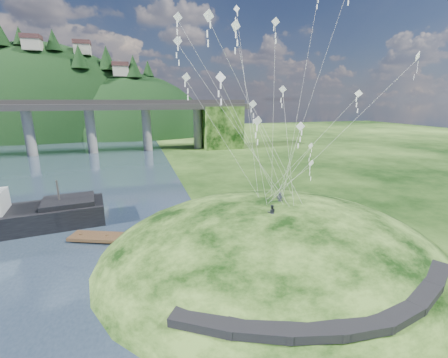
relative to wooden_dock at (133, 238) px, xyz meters
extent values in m
plane|color=black|center=(5.68, -8.30, -0.44)|extent=(320.00, 320.00, 0.00)
ellipsoid|color=black|center=(13.68, -6.30, -1.94)|extent=(36.00, 32.00, 13.00)
cube|color=black|center=(4.18, -16.30, 1.58)|extent=(4.32, 3.62, 0.71)
cube|color=black|center=(7.18, -17.95, 1.65)|extent=(4.10, 2.97, 0.61)
cube|color=black|center=(10.18, -18.95, 1.64)|extent=(3.85, 2.37, 0.62)
cube|color=black|center=(13.18, -19.40, 1.60)|extent=(3.62, 1.83, 0.66)
cube|color=black|center=(16.18, -19.20, 1.60)|extent=(3.82, 2.27, 0.68)
cube|color=black|center=(19.18, -18.25, 1.70)|extent=(4.11, 2.97, 0.71)
cube|color=black|center=(22.18, -16.70, 1.72)|extent=(4.26, 3.43, 0.66)
cylinder|color=gray|center=(-26.32, 61.70, 6.06)|extent=(2.60, 2.60, 13.00)
cylinder|color=gray|center=(-10.82, 61.70, 6.06)|extent=(2.60, 2.60, 13.00)
cylinder|color=gray|center=(4.68, 61.70, 6.06)|extent=(2.60, 2.60, 13.00)
cylinder|color=gray|center=(20.18, 61.70, 6.06)|extent=(2.60, 2.60, 13.00)
cube|color=black|center=(27.68, 61.70, 6.06)|extent=(12.00, 11.00, 13.00)
ellipsoid|color=black|center=(-34.32, 117.70, -6.44)|extent=(96.00, 68.00, 88.00)
ellipsoid|color=black|center=(0.68, 109.70, -10.44)|extent=(76.00, 56.00, 72.00)
cone|color=black|center=(-37.19, 105.76, 37.44)|extent=(4.97, 4.97, 6.54)
cone|color=black|center=(-25.72, 103.74, 36.23)|extent=(5.83, 5.83, 7.67)
cone|color=black|center=(-16.77, 98.78, 30.14)|extent=(6.47, 6.47, 8.51)
cone|color=black|center=(-7.54, 105.69, 30.79)|extent=(7.13, 7.13, 9.38)
cone|color=black|center=(2.56, 100.73, 27.43)|extent=(6.56, 6.56, 8.63)
cone|color=black|center=(8.45, 106.33, 27.24)|extent=(4.88, 4.88, 6.42)
cube|color=beige|center=(-32.32, 101.70, 33.84)|extent=(6.00, 5.00, 4.00)
cube|color=#512E2E|center=(-32.32, 101.70, 36.54)|extent=(6.40, 5.40, 1.60)
cube|color=beige|center=(-16.32, 107.70, 33.74)|extent=(6.00, 5.00, 4.00)
cube|color=#512E2E|center=(-16.32, 107.70, 36.44)|extent=(6.40, 5.40, 1.60)
cube|color=beige|center=(-2.32, 101.70, 25.44)|extent=(6.00, 5.00, 4.00)
cube|color=#512E2E|center=(-2.32, 101.70, 28.14)|extent=(6.40, 5.40, 1.60)
cube|color=black|center=(-14.38, 7.05, 0.84)|extent=(22.32, 8.48, 2.57)
cube|color=black|center=(-7.50, 7.87, 2.43)|extent=(6.48, 5.62, 0.59)
cylinder|color=#2D2B2B|center=(-8.49, 7.75, 3.71)|extent=(0.24, 0.24, 2.97)
cube|color=#3E2A19|center=(0.00, 0.00, 0.01)|extent=(13.86, 7.33, 0.35)
cylinder|color=#3E2A19|center=(-5.58, 2.27, -0.24)|extent=(0.30, 0.30, 1.00)
cylinder|color=#3E2A19|center=(-2.79, 1.13, -0.24)|extent=(0.30, 0.30, 1.00)
cylinder|color=#3E2A19|center=(0.00, 0.00, -0.24)|extent=(0.30, 0.30, 1.00)
cylinder|color=#3E2A19|center=(2.79, -1.13, -0.24)|extent=(0.30, 0.30, 1.00)
cylinder|color=#3E2A19|center=(5.58, -2.27, -0.24)|extent=(0.30, 0.30, 1.00)
imported|color=#242830|center=(14.88, -5.02, 5.47)|extent=(0.83, 0.74, 1.90)
imported|color=#242830|center=(12.63, -7.82, 5.31)|extent=(0.92, 0.82, 1.58)
cube|color=white|center=(5.25, -3.43, 21.43)|extent=(0.80, 0.24, 0.79)
cube|color=white|center=(5.25, -3.43, 20.86)|extent=(0.10, 0.06, 0.47)
cube|color=white|center=(5.25, -3.43, 20.29)|extent=(0.10, 0.06, 0.47)
cube|color=white|center=(5.25, -3.43, 19.72)|extent=(0.10, 0.06, 0.47)
cube|color=white|center=(6.30, -10.03, 20.07)|extent=(0.79, 0.24, 0.78)
cube|color=white|center=(6.30, -10.03, 19.51)|extent=(0.10, 0.07, 0.46)
cube|color=white|center=(6.30, -10.03, 18.94)|extent=(0.10, 0.07, 0.46)
cube|color=white|center=(6.30, -10.03, 18.38)|extent=(0.10, 0.07, 0.46)
cube|color=white|center=(15.67, -2.99, 15.67)|extent=(0.73, 0.32, 0.74)
cube|color=white|center=(15.67, -2.99, 15.13)|extent=(0.10, 0.02, 0.44)
cube|color=white|center=(15.67, -2.99, 14.58)|extent=(0.10, 0.02, 0.44)
cube|color=white|center=(15.67, -2.99, 14.04)|extent=(0.10, 0.02, 0.44)
cube|color=white|center=(6.53, -12.09, 16.04)|extent=(0.58, 0.49, 0.70)
cube|color=white|center=(6.53, -12.09, 15.53)|extent=(0.09, 0.05, 0.42)
cube|color=white|center=(6.53, -12.09, 15.03)|extent=(0.09, 0.05, 0.42)
cube|color=white|center=(6.53, -12.09, 14.52)|extent=(0.09, 0.05, 0.42)
cube|color=white|center=(20.22, -5.92, 23.11)|extent=(0.10, 0.07, 0.46)
cube|color=white|center=(19.67, -9.22, 15.16)|extent=(0.58, 0.40, 0.66)
cube|color=white|center=(19.67, -9.22, 14.68)|extent=(0.09, 0.05, 0.39)
cube|color=white|center=(19.67, -9.22, 14.20)|extent=(0.09, 0.05, 0.39)
cube|color=white|center=(19.67, -9.22, 13.73)|extent=(0.09, 0.05, 0.39)
cube|color=white|center=(14.55, -8.70, 12.46)|extent=(0.74, 0.31, 0.77)
cube|color=white|center=(14.55, -8.70, 11.91)|extent=(0.10, 0.04, 0.45)
cube|color=white|center=(14.55, -8.70, 11.37)|extent=(0.10, 0.04, 0.45)
cube|color=white|center=(14.55, -8.70, 10.82)|extent=(0.10, 0.04, 0.45)
cube|color=white|center=(11.23, -7.23, 12.88)|extent=(0.88, 0.32, 0.85)
cube|color=white|center=(11.23, -7.23, 12.26)|extent=(0.11, 0.06, 0.51)
cube|color=white|center=(11.23, -7.23, 11.64)|extent=(0.11, 0.06, 0.51)
cube|color=white|center=(11.23, -7.23, 11.02)|extent=(0.11, 0.06, 0.51)
cube|color=white|center=(9.21, -7.12, 20.25)|extent=(0.85, 0.28, 0.85)
cube|color=white|center=(9.21, -7.12, 19.64)|extent=(0.11, 0.08, 0.51)
cube|color=white|center=(9.21, -7.12, 19.02)|extent=(0.11, 0.08, 0.51)
cube|color=white|center=(9.21, -7.12, 18.40)|extent=(0.11, 0.08, 0.51)
cube|color=white|center=(14.20, -3.78, 21.58)|extent=(0.77, 0.19, 0.78)
cube|color=white|center=(14.20, -3.78, 21.03)|extent=(0.10, 0.02, 0.45)
cube|color=white|center=(14.20, -3.78, 20.48)|extent=(0.10, 0.02, 0.45)
cube|color=white|center=(14.20, -3.78, 19.92)|extent=(0.10, 0.02, 0.45)
cube|color=white|center=(12.34, 1.92, 23.94)|extent=(0.51, 0.54, 0.69)
cube|color=white|center=(12.34, 1.92, 23.44)|extent=(0.09, 0.06, 0.41)
cube|color=white|center=(12.34, 1.92, 22.93)|extent=(0.09, 0.06, 0.41)
cube|color=white|center=(12.34, 1.92, 22.43)|extent=(0.09, 0.06, 0.41)
cube|color=white|center=(5.04, -4.21, 19.42)|extent=(0.78, 0.30, 0.77)
cube|color=white|center=(5.04, -4.21, 18.86)|extent=(0.10, 0.03, 0.46)
cube|color=white|center=(5.04, -4.21, 18.30)|extent=(0.10, 0.03, 0.46)
cube|color=white|center=(5.04, -4.21, 17.73)|extent=(0.10, 0.03, 0.46)
cube|color=white|center=(20.63, -0.46, 24.70)|extent=(0.09, 0.07, 0.45)
cube|color=white|center=(20.63, -0.46, 24.15)|extent=(0.09, 0.07, 0.45)
cube|color=white|center=(5.44, -5.59, 16.43)|extent=(0.75, 0.27, 0.73)
cube|color=white|center=(5.44, -5.59, 15.90)|extent=(0.09, 0.07, 0.44)
cube|color=white|center=(5.44, -5.59, 15.36)|extent=(0.09, 0.07, 0.44)
cube|color=white|center=(5.44, -5.59, 14.82)|extent=(0.09, 0.07, 0.44)
cube|color=white|center=(21.26, -13.06, 17.72)|extent=(0.64, 0.32, 0.68)
cube|color=white|center=(21.26, -13.06, 17.24)|extent=(0.08, 0.07, 0.40)
cube|color=white|center=(21.26, -13.06, 16.75)|extent=(0.08, 0.07, 0.40)
cube|color=white|center=(21.26, -13.06, 16.26)|extent=(0.08, 0.07, 0.40)
cube|color=white|center=(19.53, -3.14, 7.83)|extent=(0.81, 0.31, 0.82)
cube|color=white|center=(19.53, -3.14, 7.23)|extent=(0.10, 0.08, 0.49)
cube|color=white|center=(19.53, -3.14, 6.64)|extent=(0.10, 0.08, 0.49)
cube|color=white|center=(19.53, -3.14, 6.05)|extent=(0.10, 0.08, 0.49)
cube|color=white|center=(22.54, 1.88, 8.90)|extent=(0.82, 0.23, 0.81)
cube|color=white|center=(22.54, 1.88, 8.32)|extent=(0.10, 0.07, 0.48)
cube|color=white|center=(22.54, 1.88, 7.73)|extent=(0.10, 0.07, 0.48)
cube|color=white|center=(22.54, 1.88, 7.15)|extent=(0.10, 0.07, 0.48)
cube|color=white|center=(10.81, -7.09, 14.29)|extent=(0.68, 0.21, 0.67)
cube|color=white|center=(10.81, -7.09, 13.80)|extent=(0.09, 0.03, 0.40)
cube|color=white|center=(10.81, -7.09, 13.32)|extent=(0.09, 0.03, 0.40)
cube|color=white|center=(10.81, -7.09, 12.83)|extent=(0.09, 0.03, 0.40)
camera|label=1|loc=(0.97, -31.46, 14.68)|focal=24.00mm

